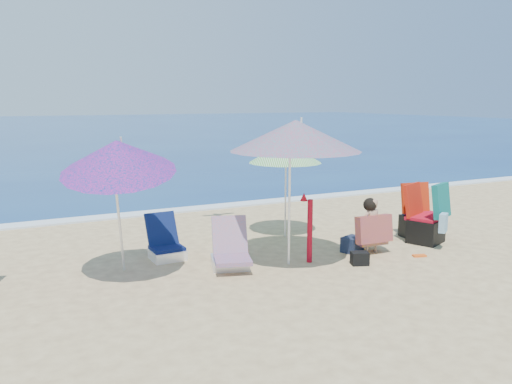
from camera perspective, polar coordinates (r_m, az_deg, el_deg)
name	(u,v)px	position (r m, az deg, el deg)	size (l,w,h in m)	color
ground	(303,271)	(8.25, 5.03, -8.47)	(120.00, 120.00, 0.00)	#D8BC84
sea	(42,129)	(51.89, -22.06, 6.28)	(120.00, 80.00, 0.12)	navy
foam	(191,209)	(12.72, -7.05, -1.84)	(120.00, 0.50, 0.04)	white
umbrella_turquoise	(296,136)	(8.16, 4.28, 6.06)	(2.36, 2.36, 2.33)	white
umbrella_striped	(285,152)	(10.04, 3.16, 4.28)	(1.75, 1.75, 1.84)	white
umbrella_blue	(118,156)	(7.66, -14.67, 3.74)	(2.15, 2.19, 2.22)	white
furled_umbrella	(309,224)	(8.54, 5.68, -3.49)	(0.21, 0.17, 1.14)	#A20B1B
chair_navy	(166,247)	(8.92, -9.66, -5.85)	(0.54, 0.68, 0.73)	#0B1543
chair_rainbow	(230,255)	(8.31, -2.77, -6.79)	(0.76, 0.93, 0.78)	#D95D4C
camp_chair_left	(419,221)	(10.55, 17.12, -3.05)	(0.70, 0.73, 1.03)	#A60B28
camp_chair_right	(427,221)	(10.17, 17.96, -3.00)	(0.81, 1.08, 1.13)	#B30C20
person_center	(372,227)	(9.25, 12.33, -3.66)	(0.66, 0.55, 0.95)	tan
bag_black_a	(229,254)	(8.76, -2.93, -6.68)	(0.32, 0.30, 0.19)	black
bag_tan	(221,251)	(8.83, -3.73, -6.39)	(0.34, 0.30, 0.24)	tan
bag_navy_b	(352,244)	(9.33, 10.31, -5.56)	(0.42, 0.37, 0.26)	#192137
bag_black_b	(360,258)	(8.65, 11.10, -7.02)	(0.32, 0.27, 0.21)	black
orange_item	(419,256)	(9.35, 17.17, -6.56)	(0.24, 0.16, 0.03)	#EF5A19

